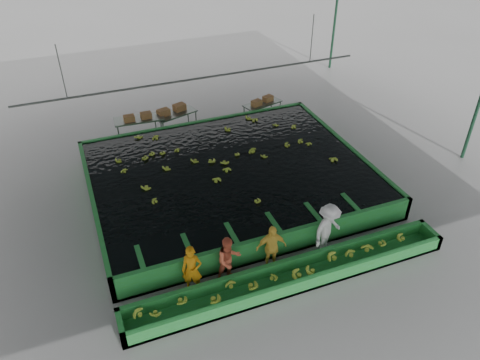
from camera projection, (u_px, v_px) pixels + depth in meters
name	position (u px, v px, depth m)	size (l,w,h in m)	color
ground	(245.00, 211.00, 16.44)	(80.00, 80.00, 0.00)	gray
shed_roof	(246.00, 76.00, 13.58)	(20.00, 22.00, 0.04)	gray
shed_posts	(246.00, 150.00, 15.01)	(20.00, 22.00, 5.00)	#1C482E
flotation_tank	(230.00, 178.00, 17.33)	(10.00, 8.00, 0.90)	#227C32
tank_water	(230.00, 169.00, 17.10)	(9.70, 7.70, 0.00)	black
sorting_trough	(292.00, 276.00, 13.55)	(10.00, 1.00, 0.50)	#227C32
cableway_rail	(198.00, 78.00, 18.54)	(0.08, 0.08, 14.00)	#59605B
rail_hanger_left	(61.00, 72.00, 16.47)	(0.04, 0.04, 2.00)	#59605B
rail_hanger_right	(312.00, 39.00, 19.48)	(0.04, 0.04, 2.00)	#59605B
worker_a	(192.00, 270.00, 13.03)	(0.58, 0.38, 1.58)	#BF750B
worker_b	(229.00, 260.00, 13.37)	(0.76, 0.59, 1.56)	#CD5839
worker_c	(271.00, 248.00, 13.76)	(0.93, 0.39, 1.58)	yellow
worker_d	(328.00, 229.00, 14.27)	(1.16, 0.67, 1.79)	silver
packing_table_left	(140.00, 128.00, 20.42)	(2.12, 0.85, 0.96)	#59605B
packing_table_mid	(176.00, 122.00, 21.00)	(1.91, 0.76, 0.87)	#59605B
packing_table_right	(262.00, 111.00, 21.92)	(1.84, 0.73, 0.83)	#59605B
box_stack_left	(138.00, 119.00, 20.05)	(1.18, 0.33, 0.25)	brown
box_stack_mid	(172.00, 113.00, 20.78)	(1.35, 0.37, 0.29)	brown
box_stack_right	(262.00, 103.00, 21.65)	(1.18, 0.33, 0.25)	brown
floating_bananas	(223.00, 158.00, 17.71)	(8.96, 6.11, 0.12)	#96B32E
trough_bananas	(292.00, 273.00, 13.47)	(9.04, 0.60, 0.12)	#96B32E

